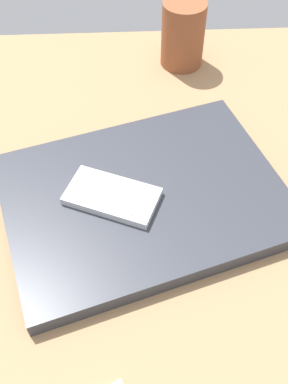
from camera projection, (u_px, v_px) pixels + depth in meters
desk_surface at (162, 215)px, 57.73cm from camera, size 120.00×80.00×3.00cm
laptop_closed at (144, 197)px, 56.30cm from camera, size 39.38×33.59×2.13cm
cell_phone_on_laptop at (112, 197)px, 54.28cm from camera, size 12.25×9.59×1.13cm
pen_cup at (183, 34)px, 71.96cm from camera, size 6.83×6.83×10.40cm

